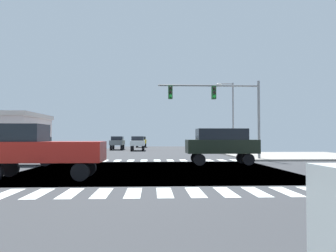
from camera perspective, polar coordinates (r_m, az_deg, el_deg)
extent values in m
cube|color=#313336|center=(18.11, -2.30, -7.67)|extent=(14.00, 90.00, 0.05)
cube|color=#313336|center=(18.11, -2.30, -7.67)|extent=(90.00, 12.00, 0.05)
cube|color=gray|center=(32.83, 20.91, -4.80)|extent=(12.00, 12.00, 0.14)
cube|color=gray|center=(32.69, -26.03, -4.74)|extent=(12.00, 12.00, 0.14)
cube|color=white|center=(11.80, -26.12, -10.45)|extent=(0.50, 2.00, 0.01)
cube|color=white|center=(11.45, -21.43, -10.78)|extent=(0.50, 2.00, 0.01)
cube|color=white|center=(11.17, -16.47, -11.05)|extent=(0.50, 2.00, 0.01)
cube|color=white|center=(10.98, -11.30, -11.25)|extent=(0.50, 2.00, 0.01)
cube|color=white|center=(10.88, -5.98, -11.37)|extent=(0.50, 2.00, 0.01)
cube|color=white|center=(10.88, -0.61, -11.38)|extent=(0.50, 2.00, 0.01)
cube|color=white|center=(10.96, 4.73, -11.30)|extent=(0.50, 2.00, 0.01)
cube|color=white|center=(11.13, 9.94, -11.13)|extent=(0.50, 2.00, 0.01)
cube|color=white|center=(11.39, 14.94, -10.89)|extent=(0.50, 2.00, 0.01)
cube|color=white|center=(11.73, 19.67, -10.58)|extent=(0.50, 2.00, 0.01)
cube|color=white|center=(12.14, 24.11, -10.22)|extent=(0.50, 2.00, 0.01)
cube|color=white|center=(26.22, -17.45, -5.74)|extent=(0.50, 2.00, 0.01)
cube|color=white|center=(25.99, -15.30, -5.79)|extent=(0.50, 2.00, 0.01)
cube|color=white|center=(25.79, -13.12, -5.84)|extent=(0.50, 2.00, 0.01)
cube|color=white|center=(25.64, -10.91, -5.88)|extent=(0.50, 2.00, 0.01)
cube|color=white|center=(25.52, -8.67, -5.91)|extent=(0.50, 2.00, 0.01)
cube|color=white|center=(25.43, -6.42, -5.93)|extent=(0.50, 2.00, 0.01)
cube|color=white|center=(25.39, -4.16, -5.95)|extent=(0.50, 2.00, 0.01)
cube|color=white|center=(25.39, -1.89, -5.95)|extent=(0.50, 2.00, 0.01)
cube|color=white|center=(25.42, 0.38, -5.95)|extent=(0.50, 2.00, 0.01)
cube|color=white|center=(25.50, 2.64, -5.93)|extent=(0.50, 2.00, 0.01)
cube|color=white|center=(25.61, 4.88, -5.91)|extent=(0.50, 2.00, 0.01)
cube|color=white|center=(25.77, 7.09, -5.88)|extent=(0.50, 2.00, 0.01)
cube|color=white|center=(25.96, 9.28, -5.84)|extent=(0.50, 2.00, 0.01)
cube|color=white|center=(26.18, 11.43, -5.79)|extent=(0.50, 2.00, 0.01)
cylinder|color=gray|center=(26.64, 15.39, 0.94)|extent=(0.20, 0.20, 6.17)
cylinder|color=gray|center=(25.96, 7.03, 6.92)|extent=(7.83, 0.14, 0.14)
cube|color=#1E5123|center=(25.95, 7.89, 5.70)|extent=(0.32, 0.40, 1.00)
sphere|color=black|center=(25.76, 7.99, 6.46)|extent=(0.22, 0.22, 0.22)
sphere|color=black|center=(25.71, 7.99, 5.78)|extent=(0.22, 0.22, 0.22)
sphere|color=green|center=(25.67, 8.00, 5.09)|extent=(0.22, 0.22, 0.22)
cube|color=#1E5123|center=(25.54, 0.41, 5.81)|extent=(0.32, 0.40, 1.00)
sphere|color=black|center=(25.35, 0.44, 6.58)|extent=(0.22, 0.22, 0.22)
sphere|color=black|center=(25.30, 0.44, 5.88)|extent=(0.22, 0.22, 0.22)
sphere|color=green|center=(25.26, 0.44, 5.19)|extent=(0.22, 0.22, 0.22)
cylinder|color=gray|center=(33.89, 11.16, 1.23)|extent=(0.16, 0.16, 7.26)
cylinder|color=gray|center=(34.10, 9.97, 7.17)|extent=(1.40, 0.10, 0.10)
ellipsoid|color=silver|center=(33.94, 8.81, 7.12)|extent=(0.60, 0.32, 0.20)
cube|color=black|center=(29.63, -20.27, -3.52)|extent=(0.24, 2.20, 1.80)
cylinder|color=black|center=(23.23, -19.27, -5.39)|extent=(0.68, 0.26, 0.68)
cylinder|color=black|center=(21.85, -20.34, -5.61)|extent=(0.68, 0.26, 0.68)
cylinder|color=black|center=(24.22, -25.95, -5.16)|extent=(0.68, 0.26, 0.68)
cube|color=slate|center=(22.98, -23.27, -3.71)|extent=(4.30, 1.80, 0.66)
cube|color=black|center=(22.96, -23.25, -2.21)|extent=(2.24, 1.55, 0.54)
cylinder|color=black|center=(56.83, -3.95, -3.37)|extent=(0.26, 0.68, 0.68)
cylinder|color=black|center=(56.87, -5.40, -3.37)|extent=(0.26, 0.68, 0.68)
cylinder|color=black|center=(59.75, -3.90, -3.30)|extent=(0.26, 0.68, 0.68)
cylinder|color=black|center=(59.79, -5.28, -3.30)|extent=(0.26, 0.68, 0.68)
cube|color=yellow|center=(58.29, -4.63, -2.67)|extent=(1.80, 4.30, 0.66)
cube|color=black|center=(58.29, -4.63, -2.08)|extent=(1.55, 2.24, 0.54)
cylinder|color=black|center=(16.66, -25.52, -6.63)|extent=(0.74, 0.26, 0.74)
cylinder|color=black|center=(14.10, -14.87, -7.64)|extent=(0.74, 0.26, 0.74)
cylinder|color=black|center=(15.66, -13.64, -7.07)|extent=(0.74, 0.26, 0.74)
cube|color=#A81C16|center=(15.26, -20.61, -4.14)|extent=(5.10, 2.00, 0.86)
cube|color=black|center=(15.54, -23.71, -1.09)|extent=(1.79, 1.76, 0.75)
cylinder|color=black|center=(42.20, -4.34, -3.88)|extent=(0.26, 0.68, 0.68)
cylinder|color=black|center=(42.26, -6.30, -3.87)|extent=(0.26, 0.68, 0.68)
cylinder|color=black|center=(45.12, -4.24, -3.75)|extent=(0.26, 0.68, 0.68)
cylinder|color=black|center=(45.18, -6.07, -3.74)|extent=(0.26, 0.68, 0.68)
cube|color=silver|center=(43.67, -5.23, -2.93)|extent=(1.80, 4.30, 0.66)
cube|color=black|center=(43.66, -5.23, -2.14)|extent=(1.55, 2.24, 0.54)
cylinder|color=black|center=(45.60, -8.01, -3.72)|extent=(0.26, 0.68, 0.68)
cylinder|color=black|center=(45.75, -9.81, -3.70)|extent=(0.26, 0.68, 0.68)
cylinder|color=black|center=(48.51, -7.70, -3.61)|extent=(0.26, 0.68, 0.68)
cylinder|color=black|center=(48.66, -9.39, -3.60)|extent=(0.26, 0.68, 0.68)
cube|color=slate|center=(47.11, -8.72, -2.84)|extent=(1.80, 4.30, 0.66)
cube|color=black|center=(47.10, -8.72, -2.11)|extent=(1.55, 2.24, 0.54)
cylinder|color=black|center=(23.18, 12.60, -5.39)|extent=(0.74, 0.26, 0.74)
cylinder|color=black|center=(21.67, 13.71, -5.62)|extent=(0.74, 0.26, 0.74)
cylinder|color=black|center=(22.55, 4.88, -5.52)|extent=(0.74, 0.26, 0.74)
cylinder|color=black|center=(21.00, 5.46, -5.79)|extent=(0.74, 0.26, 0.74)
cube|color=black|center=(22.01, 9.19, -3.48)|extent=(4.60, 1.96, 0.88)
cube|color=black|center=(22.00, 9.18, -1.40)|extent=(3.22, 1.69, 0.72)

